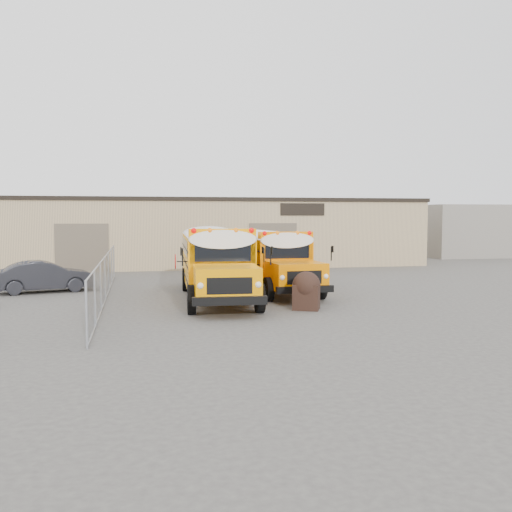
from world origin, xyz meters
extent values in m
plane|color=#474441|center=(0.00, 0.00, 0.00)|extent=(120.00, 120.00, 0.00)
cube|color=tan|center=(0.00, 20.00, 2.25)|extent=(30.00, 10.00, 4.50)
cube|color=black|center=(0.00, 20.00, 4.55)|extent=(30.20, 10.20, 0.25)
cube|color=black|center=(6.00, 14.98, 3.90)|extent=(3.00, 0.08, 0.80)
cube|color=brown|center=(-8.00, 14.98, 1.50)|extent=(3.20, 0.08, 3.00)
cube|color=brown|center=(4.00, 14.98, 1.50)|extent=(3.20, 0.08, 3.00)
cylinder|color=#989AA0|center=(-6.00, -6.00, 0.90)|extent=(0.07, 0.07, 1.80)
cylinder|color=#989AA0|center=(-6.00, -3.00, 0.90)|extent=(0.07, 0.07, 1.80)
cylinder|color=#989AA0|center=(-6.00, 0.00, 0.90)|extent=(0.07, 0.07, 1.80)
cylinder|color=#989AA0|center=(-6.00, 3.00, 0.90)|extent=(0.07, 0.07, 1.80)
cylinder|color=#989AA0|center=(-6.00, 6.00, 0.90)|extent=(0.07, 0.07, 1.80)
cylinder|color=#989AA0|center=(-6.00, 9.00, 0.90)|extent=(0.07, 0.07, 1.80)
cylinder|color=#989AA0|center=(-6.00, 12.00, 0.90)|extent=(0.07, 0.07, 1.80)
cylinder|color=#989AA0|center=(-6.00, 3.00, 1.78)|extent=(0.05, 18.00, 0.05)
cylinder|color=#989AA0|center=(-6.00, 3.00, 0.05)|extent=(0.05, 18.00, 0.05)
cube|color=#989AA0|center=(-6.00, 3.00, 0.90)|extent=(0.02, 18.00, 1.70)
cube|color=gray|center=(24.00, 24.00, 2.20)|extent=(10.00, 8.00, 4.40)
cube|color=#FF9A00|center=(-1.08, 9.59, 1.57)|extent=(2.94, 7.86, 2.09)
cube|color=#FF9A00|center=(-1.33, 4.61, 1.11)|extent=(2.35, 2.35, 1.17)
cube|color=black|center=(-1.28, 5.75, 2.16)|extent=(2.09, 0.17, 0.76)
cube|color=white|center=(-1.08, 9.59, 2.77)|extent=(2.94, 7.94, 0.41)
cube|color=#FF9A00|center=(-1.26, 5.98, 2.80)|extent=(2.52, 0.64, 0.37)
sphere|color=#E50705|center=(-2.34, 5.80, 2.92)|extent=(0.20, 0.20, 0.20)
sphere|color=#E50705|center=(-0.21, 5.69, 2.92)|extent=(0.20, 0.20, 0.20)
sphere|color=orange|center=(-1.76, 5.77, 2.92)|extent=(0.20, 0.20, 0.20)
sphere|color=orange|center=(-0.79, 5.72, 2.92)|extent=(0.20, 0.20, 0.20)
cube|color=black|center=(-1.39, 3.41, 0.65)|extent=(2.50, 0.35, 0.29)
cube|color=black|center=(-0.88, 13.51, 0.65)|extent=(2.50, 0.33, 0.29)
cube|color=black|center=(-1.08, 9.59, 1.50)|extent=(2.97, 7.70, 0.06)
cube|color=black|center=(-1.06, 9.89, 2.16)|extent=(2.90, 6.64, 0.63)
cylinder|color=black|center=(-2.54, 4.78, 0.53)|extent=(0.34, 1.07, 1.06)
cylinder|color=black|center=(-0.12, 4.66, 0.53)|extent=(0.34, 1.07, 1.06)
cylinder|color=black|center=(-2.21, 11.20, 0.53)|extent=(0.34, 1.07, 1.06)
cylinder|color=black|center=(0.21, 11.07, 0.53)|extent=(0.34, 1.07, 1.06)
cylinder|color=#BF0505|center=(-2.94, 7.03, 1.70)|extent=(0.06, 0.57, 0.57)
cube|color=orange|center=(0.93, 11.42, 1.47)|extent=(2.84, 7.38, 1.95)
cube|color=orange|center=(1.23, 6.76, 1.04)|extent=(2.23, 2.23, 1.10)
cube|color=black|center=(1.16, 7.82, 2.02)|extent=(1.95, 0.18, 0.71)
cube|color=white|center=(0.93, 11.42, 2.59)|extent=(2.85, 7.46, 0.38)
cube|color=orange|center=(1.15, 8.04, 2.62)|extent=(2.36, 0.63, 0.34)
sphere|color=#E50705|center=(0.17, 7.76, 2.74)|extent=(0.19, 0.19, 0.19)
sphere|color=#E50705|center=(2.16, 7.89, 2.74)|extent=(0.19, 0.19, 0.19)
sphere|color=orange|center=(0.71, 7.79, 2.74)|extent=(0.19, 0.19, 0.19)
sphere|color=orange|center=(1.61, 7.85, 2.74)|extent=(0.19, 0.19, 0.19)
cube|color=black|center=(1.30, 5.64, 0.61)|extent=(2.34, 0.36, 0.27)
cube|color=black|center=(0.70, 15.09, 0.61)|extent=(2.34, 0.34, 0.27)
cube|color=black|center=(0.93, 11.42, 1.40)|extent=(2.87, 7.24, 0.06)
cube|color=black|center=(0.91, 11.70, 2.02)|extent=(2.80, 6.24, 0.59)
cylinder|color=black|center=(0.09, 6.79, 0.50)|extent=(0.33, 1.01, 0.99)
cylinder|color=black|center=(2.36, 6.93, 0.50)|extent=(0.33, 1.01, 0.99)
cylinder|color=black|center=(-0.29, 12.79, 0.50)|extent=(0.33, 1.01, 0.99)
cylinder|color=black|center=(1.97, 12.94, 0.50)|extent=(0.33, 1.01, 0.99)
cylinder|color=#BF0505|center=(-0.53, 8.84, 1.59)|extent=(0.06, 0.53, 0.53)
cube|color=black|center=(1.41, -1.10, 0.47)|extent=(1.21, 1.16, 0.95)
sphere|color=black|center=(1.41, -1.10, 0.90)|extent=(1.04, 1.04, 1.04)
imported|color=black|center=(-8.84, 6.00, 0.71)|extent=(4.58, 2.55, 1.43)
camera|label=1|loc=(-4.68, -21.18, 3.45)|focal=40.00mm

